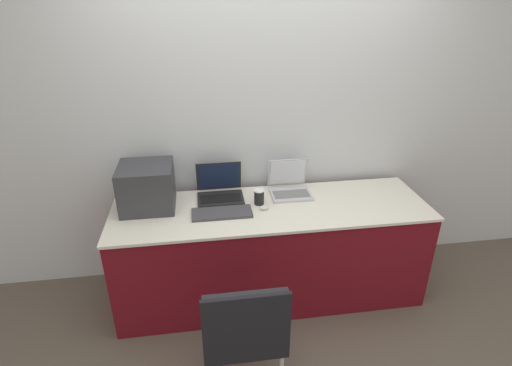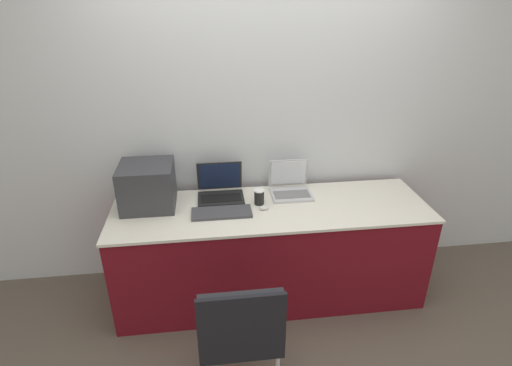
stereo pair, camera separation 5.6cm
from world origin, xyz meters
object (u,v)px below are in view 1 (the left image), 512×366
at_px(laptop_left, 220,190).
at_px(chair, 244,327).
at_px(external_keyboard, 222,213).
at_px(laptop_right, 290,186).
at_px(coffee_cup, 259,197).
at_px(printer, 147,185).
at_px(mouse, 264,208).

distance_m(laptop_left, chair, 1.14).
relative_size(external_keyboard, chair, 0.48).
bearing_deg(laptop_right, laptop_left, 179.49).
bearing_deg(external_keyboard, coffee_cup, 22.25).
bearing_deg(printer, laptop_left, 8.56).
height_order(laptop_right, chair, laptop_right).
bearing_deg(external_keyboard, laptop_left, 88.97).
distance_m(external_keyboard, coffee_cup, 0.30).
bearing_deg(coffee_cup, external_keyboard, -157.75).
xyz_separation_m(printer, laptop_right, (1.04, 0.07, -0.12)).
xyz_separation_m(printer, external_keyboard, (0.51, -0.19, -0.16)).
distance_m(printer, coffee_cup, 0.79).
relative_size(laptop_right, external_keyboard, 0.73).
height_order(laptop_left, external_keyboard, laptop_left).
height_order(external_keyboard, mouse, mouse).
distance_m(printer, laptop_right, 1.05).
distance_m(external_keyboard, chair, 0.87).
height_order(printer, external_keyboard, printer).
bearing_deg(coffee_cup, chair, -103.42).
relative_size(laptop_left, laptop_right, 1.12).
bearing_deg(printer, chair, -61.57).
bearing_deg(printer, coffee_cup, -5.29).
distance_m(laptop_left, coffee_cup, 0.31).
relative_size(laptop_left, chair, 0.39).
height_order(coffee_cup, mouse, coffee_cup).
relative_size(coffee_cup, chair, 0.13).
bearing_deg(laptop_left, coffee_cup, -28.82).
bearing_deg(laptop_left, chair, -87.71).
distance_m(laptop_left, external_keyboard, 0.27).
xyz_separation_m(coffee_cup, chair, (-0.23, -0.95, -0.27)).
relative_size(laptop_right, mouse, 4.41).
bearing_deg(coffee_cup, printer, 174.71).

